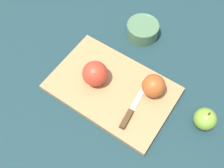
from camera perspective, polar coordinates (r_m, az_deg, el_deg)
ground_plane at (r=0.89m, az=0.00°, el=-1.24°), size 4.00×4.00×0.00m
cutting_board at (r=0.88m, az=0.00°, el=-0.95°), size 0.44×0.33×0.02m
apple_half_left at (r=0.85m, az=-3.62°, el=2.40°), size 0.08×0.08×0.08m
apple_half_right at (r=0.84m, az=9.01°, el=-0.43°), size 0.08×0.08×0.08m
knife at (r=0.82m, az=3.66°, el=-6.71°), size 0.02×0.17×0.02m
apple_slice at (r=0.88m, az=8.50°, el=0.15°), size 0.06×0.06×0.01m
apple_whole at (r=0.85m, az=19.58°, el=-7.19°), size 0.07×0.07×0.08m
bowl at (r=1.01m, az=6.51°, el=11.80°), size 0.12×0.12×0.06m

